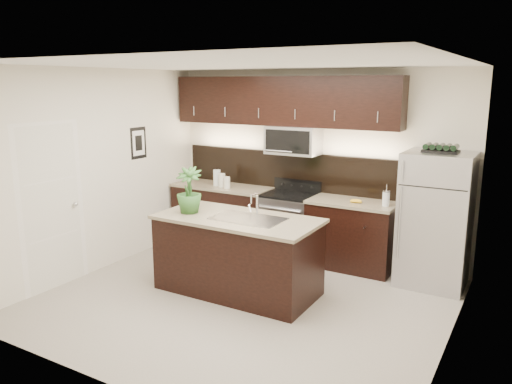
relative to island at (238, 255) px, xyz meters
The scene contains 12 objects.
ground 0.55m from the island, 45.09° to the right, with size 4.50×4.50×0.00m, color gray.
room_walls 1.25m from the island, 69.57° to the right, with size 4.52×4.02×2.71m.
counter_run 1.51m from the island, 99.76° to the left, with size 3.51×0.65×0.94m.
upper_fixtures 2.35m from the island, 97.99° to the left, with size 3.49×0.40×1.66m.
island is the anchor object (origin of this frame).
sink_faucet 0.51m from the island, ahead, with size 0.84×0.50×0.28m.
refrigerator 2.49m from the island, 35.57° to the left, with size 0.81×0.73×1.68m, color #B2B2B7.
wine_rack 2.76m from the island, 35.57° to the left, with size 0.42×0.26×0.10m.
plant 0.98m from the island, behind, with size 0.32×0.32×0.56m, color #2B5823.
canisters 1.93m from the island, 130.24° to the left, with size 0.35×0.20×0.25m.
french_press 2.07m from the island, 46.44° to the left, with size 0.10×0.10×0.28m.
bananas 1.76m from the island, 56.46° to the left, with size 0.16×0.12×0.05m, color yellow.
Camera 1 is at (2.87, -4.65, 2.50)m, focal length 35.00 mm.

